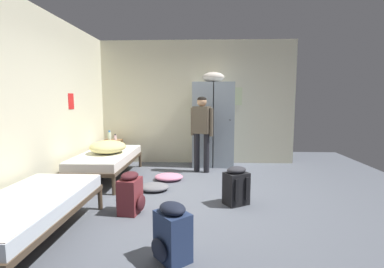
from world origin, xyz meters
name	(u,v)px	position (x,y,z in m)	size (l,w,h in m)	color
ground_plane	(191,198)	(0.00, 0.00, 0.00)	(7.76, 7.76, 0.00)	#565B66
room_backdrop	(133,104)	(-1.15, 1.18, 1.40)	(4.50, 4.91, 2.81)	beige
locker_bank	(213,123)	(0.38, 2.14, 0.97)	(0.90, 0.55, 2.07)	#8C99A3
shelf_unit	(113,149)	(-1.89, 2.17, 0.35)	(0.38, 0.30, 0.57)	brown
bed_left_front	(27,208)	(-1.64, -1.41, 0.38)	(0.90, 1.90, 0.49)	#473828
bed_left_rear	(107,158)	(-1.64, 1.02, 0.38)	(0.90, 1.90, 0.49)	#473828
bedding_heap	(108,147)	(-1.60, 0.99, 0.61)	(0.66, 0.71, 0.23)	#D1C67F
person_traveler	(202,127)	(0.14, 1.58, 0.93)	(0.46, 0.30, 1.54)	black
water_bottle	(109,136)	(-1.97, 2.19, 0.66)	(0.08, 0.08, 0.21)	silver
lotion_bottle	(115,137)	(-1.82, 2.13, 0.63)	(0.06, 0.06, 0.14)	beige
backpack_maroon	(131,194)	(-0.77, -0.59, 0.26)	(0.37, 0.35, 0.55)	maroon
backpack_black	(236,186)	(0.64, -0.21, 0.26)	(0.40, 0.41, 0.55)	black
backpack_navy	(172,233)	(-0.11, -1.67, 0.26)	(0.42, 0.41, 0.55)	navy
clothes_pile_grey	(154,187)	(-0.63, 0.35, 0.06)	(0.49, 0.42, 0.11)	slate
clothes_pile_pink	(169,177)	(-0.46, 0.95, 0.06)	(0.52, 0.43, 0.12)	pink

